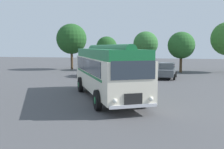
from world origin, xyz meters
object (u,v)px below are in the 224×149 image
at_px(car_mid_right, 140,70).
at_px(car_near_left, 91,69).
at_px(car_mid_left, 116,69).
at_px(car_far_right, 167,70).
at_px(vintage_bus, 107,69).

bearing_deg(car_mid_right, car_near_left, 170.18).
distance_m(car_near_left, car_mid_left, 2.96).
relative_size(car_near_left, car_far_right, 0.99).
bearing_deg(vintage_bus, car_near_left, 111.99).
bearing_deg(vintage_bus, car_far_right, 73.50).
xyz_separation_m(car_mid_left, car_far_right, (5.56, -0.19, 0.00)).
relative_size(car_near_left, car_mid_left, 0.99).
relative_size(car_near_left, car_mid_right, 0.98).
height_order(vintage_bus, car_mid_left, vintage_bus).
distance_m(vintage_bus, car_far_right, 12.52).
distance_m(car_mid_left, car_far_right, 5.56).
height_order(vintage_bus, car_mid_right, vintage_bus).
height_order(car_near_left, car_mid_right, same).
bearing_deg(car_mid_left, car_near_left, 177.12).
relative_size(car_mid_left, car_far_right, 1.00).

